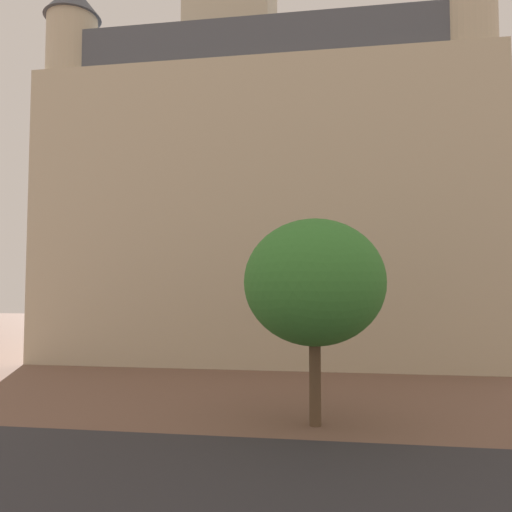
# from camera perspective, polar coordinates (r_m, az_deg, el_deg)

# --- Properties ---
(ground_plane) EXTENTS (120.00, 120.00, 0.00)m
(ground_plane) POSITION_cam_1_polar(r_m,az_deg,el_deg) (13.37, -1.28, -21.15)
(ground_plane) COLOR brown
(street_asphalt_strip) EXTENTS (120.00, 7.26, 0.00)m
(street_asphalt_strip) POSITION_cam_1_polar(r_m,az_deg,el_deg) (11.12, -3.69, -24.86)
(street_asphalt_strip) COLOR #2D2D33
(street_asphalt_strip) RESTS_ON ground_plane
(landmark_building) EXTENTS (24.70, 15.50, 33.31)m
(landmark_building) POSITION_cam_1_polar(r_m,az_deg,el_deg) (32.91, 1.24, 6.75)
(landmark_building) COLOR beige
(landmark_building) RESTS_ON ground_plane
(tree_curb_far) EXTENTS (4.20, 4.20, 6.09)m
(tree_curb_far) POSITION_cam_1_polar(r_m,az_deg,el_deg) (15.19, 6.58, -2.98)
(tree_curb_far) COLOR brown
(tree_curb_far) RESTS_ON ground_plane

